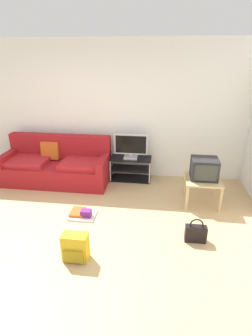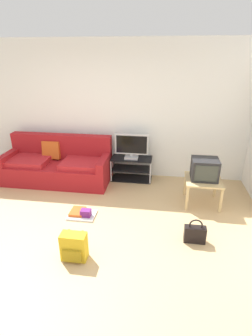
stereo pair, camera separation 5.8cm
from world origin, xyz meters
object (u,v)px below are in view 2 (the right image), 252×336
Objects in this scene: handbag at (195,234)px; side_table at (203,182)px; tv_stand at (132,169)px; couch at (58,165)px; crt_tv at (205,169)px; floor_tray at (82,213)px; flat_tv at (132,147)px; backpack at (74,247)px.

side_table is at bearing 79.15° from handbag.
tv_stand reaches higher than side_table.
crt_tv is at bearing -10.34° from couch.
tv_stand is at bearing 67.29° from floor_tray.
couch reaches higher than tv_stand.
tv_stand is 0.48m from flat_tv.
handbag is at bearing -59.34° from tv_stand.
couch is at bearing -171.05° from flat_tv.
tv_stand is at bearing 120.66° from handbag.
floor_tray is at bearing -55.18° from couch.
tv_stand is at bearing 107.74° from backpack.
tv_stand is 2.47m from backpack.
tv_stand is at bearing 149.97° from crt_tv.
floor_tray is (-1.74, 0.40, -0.09)m from handbag.
couch is 1.53m from floor_tray.
flat_tv is 1.11× the size of side_table.
backpack is 1.01× the size of handbag.
backpack is 1.64m from handbag.
flat_tv is 1.81× the size of backpack.
couch is 2.43m from backpack.
crt_tv is 1.19× the size of backpack.
handbag is at bearing 47.47° from backpack.
flat_tv is at bearing 8.95° from couch.
couch is 5.74× the size of backpack.
tv_stand is (1.48, 0.25, -0.09)m from couch.
flat_tv is at bearing 150.70° from crt_tv.
floor_tray is (-0.20, 0.95, -0.14)m from backpack.
flat_tv reaches higher than couch.
floor_tray is (-1.95, -0.72, -0.59)m from crt_tv.
crt_tv is (1.33, -0.77, 0.40)m from tv_stand.
flat_tv reaches higher than tv_stand.
side_table is at bearing 71.00° from backpack.
flat_tv is 1.52m from crt_tv.
tv_stand is 1.37× the size of side_table.
couch is at bearing 169.66° from crt_tv.
backpack is at bearing -78.17° from floor_tray.
flat_tv is at bearing -90.00° from tv_stand.
side_table is at bearing -29.83° from flat_tv.
side_table is at bearing -30.55° from tv_stand.
couch reaches higher than handbag.
backpack reaches higher than floor_tray.
handbag is at bearing -100.85° from side_table.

